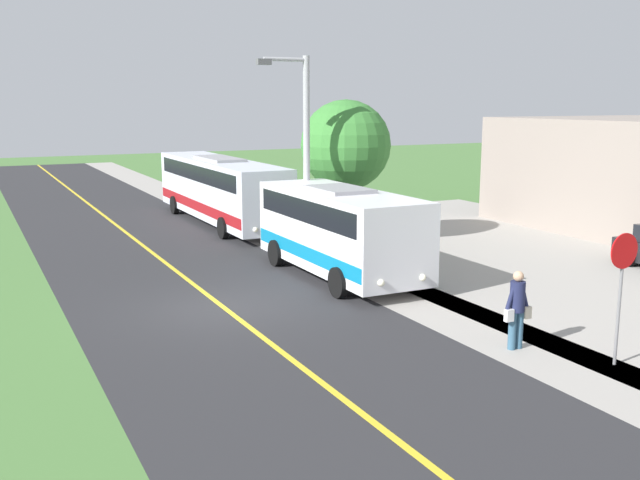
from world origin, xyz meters
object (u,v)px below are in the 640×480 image
at_px(shuttle_bus_front, 339,228).
at_px(pedestrian_with_bags, 517,307).
at_px(stop_sign, 622,276).
at_px(street_light_pole, 303,147).
at_px(transit_bus_rear, 220,187).
at_px(tree_curbside, 346,146).

distance_m(shuttle_bus_front, pedestrian_with_bags, 7.97).
xyz_separation_m(pedestrian_with_bags, stop_sign, (-1.23, 1.75, 0.97)).
distance_m(shuttle_bus_front, street_light_pole, 4.16).
bearing_deg(street_light_pole, transit_bus_rear, -87.11).
bearing_deg(stop_sign, shuttle_bus_front, -80.85).
relative_size(pedestrian_with_bags, street_light_pole, 0.26).
bearing_deg(stop_sign, tree_curbside, -95.10).
relative_size(shuttle_bus_front, transit_bus_rear, 0.62).
bearing_deg(pedestrian_with_bags, transit_bus_rear, -88.77).
distance_m(pedestrian_with_bags, tree_curbside, 13.38).
xyz_separation_m(shuttle_bus_front, transit_bus_rear, (0.09, -11.52, 0.09)).
relative_size(transit_bus_rear, tree_curbside, 2.15).
relative_size(transit_bus_rear, pedestrian_with_bags, 6.64).
distance_m(street_light_pole, tree_curbside, 2.94).
distance_m(shuttle_bus_front, transit_bus_rear, 11.52).
distance_m(transit_bus_rear, street_light_pole, 8.45).
height_order(shuttle_bus_front, transit_bus_rear, transit_bus_rear).
relative_size(transit_bus_rear, street_light_pole, 1.70).
bearing_deg(street_light_pole, shuttle_bus_front, 84.55).
bearing_deg(transit_bus_rear, pedestrian_with_bags, 91.23).
xyz_separation_m(shuttle_bus_front, stop_sign, (-1.56, 9.69, 0.37)).
bearing_deg(transit_bus_rear, stop_sign, 94.44).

